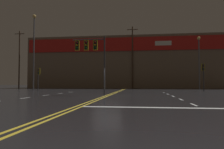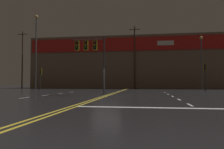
{
  "view_description": "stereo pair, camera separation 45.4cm",
  "coord_description": "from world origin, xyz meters",
  "px_view_note": "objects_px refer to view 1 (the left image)",
  "views": [
    {
      "loc": [
        2.93,
        -18.95,
        1.12
      ],
      "look_at": [
        0.0,
        3.39,
        2.0
      ],
      "focal_mm": 35.0,
      "sensor_mm": 36.0,
      "label": 1
    },
    {
      "loc": [
        3.38,
        -18.89,
        1.12
      ],
      "look_at": [
        0.0,
        3.39,
        2.0
      ],
      "focal_mm": 35.0,
      "sensor_mm": 36.0,
      "label": 2
    }
  ],
  "objects_px": {
    "streetlight_far_right": "(34,43)",
    "traffic_signal_median": "(91,50)",
    "traffic_signal_corner_northeast": "(203,71)",
    "streetlight_near_right": "(199,56)",
    "traffic_signal_corner_northwest": "(38,74)"
  },
  "relations": [
    {
      "from": "traffic_signal_corner_northwest",
      "to": "traffic_signal_corner_northeast",
      "type": "xyz_separation_m",
      "value": [
        23.48,
        0.31,
        0.29
      ]
    },
    {
      "from": "streetlight_far_right",
      "to": "traffic_signal_median",
      "type": "bearing_deg",
      "value": -46.2
    },
    {
      "from": "traffic_signal_corner_northeast",
      "to": "streetlight_near_right",
      "type": "relative_size",
      "value": 0.41
    },
    {
      "from": "streetlight_near_right",
      "to": "traffic_signal_corner_northwest",
      "type": "bearing_deg",
      "value": -161.08
    },
    {
      "from": "traffic_signal_corner_northwest",
      "to": "traffic_signal_corner_northeast",
      "type": "height_order",
      "value": "traffic_signal_corner_northeast"
    },
    {
      "from": "traffic_signal_corner_northwest",
      "to": "streetlight_far_right",
      "type": "bearing_deg",
      "value": 128.97
    },
    {
      "from": "traffic_signal_corner_northeast",
      "to": "streetlight_near_right",
      "type": "xyz_separation_m",
      "value": [
        1.59,
        8.28,
        3.12
      ]
    },
    {
      "from": "traffic_signal_corner_northwest",
      "to": "streetlight_near_right",
      "type": "xyz_separation_m",
      "value": [
        25.07,
        8.59,
        3.41
      ]
    },
    {
      "from": "streetlight_near_right",
      "to": "traffic_signal_median",
      "type": "bearing_deg",
      "value": -127.99
    },
    {
      "from": "traffic_signal_median",
      "to": "streetlight_far_right",
      "type": "bearing_deg",
      "value": 133.8
    },
    {
      "from": "traffic_signal_corner_northwest",
      "to": "streetlight_near_right",
      "type": "relative_size",
      "value": 0.37
    },
    {
      "from": "traffic_signal_corner_northeast",
      "to": "streetlight_far_right",
      "type": "bearing_deg",
      "value": 174.75
    },
    {
      "from": "streetlight_far_right",
      "to": "traffic_signal_corner_northeast",
      "type": "bearing_deg",
      "value": -5.25
    },
    {
      "from": "traffic_signal_corner_northeast",
      "to": "streetlight_far_right",
      "type": "distance_m",
      "value": 26.2
    },
    {
      "from": "traffic_signal_corner_northeast",
      "to": "streetlight_far_right",
      "type": "xyz_separation_m",
      "value": [
        -25.64,
        2.36,
        4.82
      ]
    }
  ]
}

